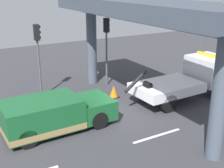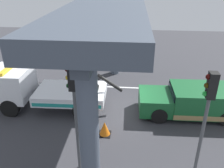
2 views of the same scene
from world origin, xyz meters
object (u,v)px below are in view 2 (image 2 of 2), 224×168
(towed_van_green, at_px, (192,101))
(traffic_light_near, at_px, (207,105))
(tow_truck_white, at_px, (37,88))
(traffic_cone_orange, at_px, (105,129))
(traffic_light_far, at_px, (74,98))

(towed_van_green, height_order, traffic_light_near, traffic_light_near)
(towed_van_green, relative_size, traffic_light_near, 1.21)
(tow_truck_white, xyz_separation_m, traffic_cone_orange, (-4.08, 2.23, -0.87))
(tow_truck_white, distance_m, traffic_light_far, 5.90)
(towed_van_green, bearing_deg, traffic_light_far, 40.04)
(towed_van_green, relative_size, traffic_light_far, 1.18)
(tow_truck_white, distance_m, towed_van_green, 8.63)
(traffic_light_far, bearing_deg, tow_truck_white, -53.27)
(tow_truck_white, distance_m, traffic_light_near, 9.20)
(traffic_light_far, bearing_deg, towed_van_green, -139.96)
(traffic_light_near, distance_m, traffic_cone_orange, 5.17)
(tow_truck_white, height_order, traffic_cone_orange, tow_truck_white)
(traffic_cone_orange, bearing_deg, traffic_light_near, 149.40)
(traffic_light_near, distance_m, traffic_light_far, 4.50)
(tow_truck_white, xyz_separation_m, traffic_light_near, (-7.81, 4.44, 1.96))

